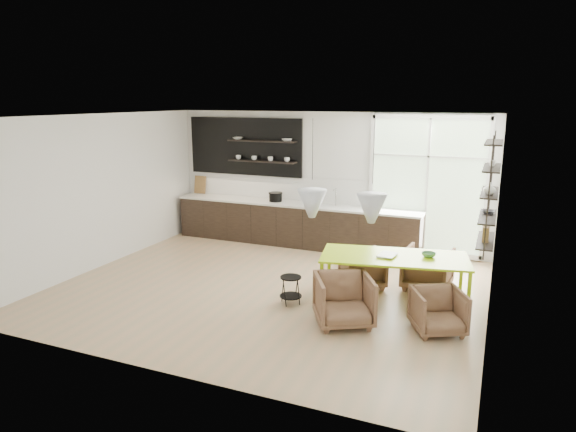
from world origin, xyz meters
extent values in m
cube|color=tan|center=(0.00, 0.00, -0.01)|extent=(7.00, 6.00, 0.01)
cube|color=silver|center=(0.00, 3.00, 1.45)|extent=(7.00, 0.02, 2.90)
cube|color=silver|center=(-3.50, 0.00, 1.45)|extent=(0.02, 6.00, 2.90)
cube|color=silver|center=(3.50, 0.00, 1.45)|extent=(0.02, 6.00, 2.90)
cube|color=white|center=(0.00, 0.00, 2.90)|extent=(7.00, 6.00, 0.01)
cube|color=#B2D1A5|center=(2.15, 2.97, 1.45)|extent=(2.20, 0.02, 2.70)
cube|color=silver|center=(2.15, 2.94, 1.45)|extent=(2.30, 0.08, 2.80)
cone|color=silver|center=(0.95, -0.50, 1.65)|extent=(0.44, 0.44, 0.42)
cone|color=silver|center=(1.85, -0.50, 1.65)|extent=(0.44, 0.44, 0.42)
cylinder|color=black|center=(0.95, -0.50, 2.46)|extent=(0.01, 0.01, 0.89)
cylinder|color=black|center=(1.85, -0.50, 2.46)|extent=(0.01, 0.01, 0.89)
cube|color=black|center=(-0.60, 2.67, 0.45)|extent=(5.50, 0.65, 0.90)
cube|color=silver|center=(-0.60, 2.67, 0.92)|extent=(5.54, 0.69, 0.04)
cube|color=silver|center=(-0.60, 2.98, 1.20)|extent=(5.50, 0.02, 0.55)
cube|color=black|center=(-1.95, 2.96, 2.10)|extent=(2.80, 0.06, 1.30)
cube|color=black|center=(-1.45, 2.82, 2.25)|extent=(1.60, 0.28, 0.03)
cube|color=black|center=(-1.45, 2.82, 1.80)|extent=(1.60, 0.28, 0.03)
cube|color=olive|center=(-3.15, 2.90, 1.15)|extent=(0.30, 0.10, 0.42)
cylinder|color=silver|center=(0.30, 2.77, 1.12)|extent=(0.02, 0.02, 0.40)
imported|color=white|center=(-2.05, 2.82, 2.29)|extent=(0.22, 0.22, 0.05)
imported|color=white|center=(-0.85, 2.82, 2.29)|extent=(0.22, 0.22, 0.05)
imported|color=white|center=(-2.05, 2.82, 1.86)|extent=(0.12, 0.12, 0.10)
imported|color=white|center=(-1.65, 2.82, 1.86)|extent=(0.12, 0.12, 0.10)
imported|color=white|center=(-1.25, 2.82, 1.86)|extent=(0.12, 0.12, 0.10)
imported|color=white|center=(-0.85, 2.82, 1.86)|extent=(0.12, 0.12, 0.10)
cylinder|color=black|center=(-1.07, 2.69, 1.03)|extent=(0.29, 0.29, 0.18)
cube|color=black|center=(3.36, 0.60, 1.70)|extent=(0.02, 0.02, 1.90)
cube|color=black|center=(3.36, 1.80, 1.70)|extent=(0.02, 0.02, 1.90)
cube|color=black|center=(3.36, 1.20, 0.90)|extent=(0.26, 1.20, 0.02)
cube|color=black|center=(3.36, 1.20, 1.30)|extent=(0.26, 1.20, 0.02)
cube|color=black|center=(3.36, 1.20, 1.70)|extent=(0.26, 1.20, 0.02)
cube|color=black|center=(3.36, 1.20, 2.10)|extent=(0.26, 1.20, 0.03)
cube|color=black|center=(3.36, 1.20, 2.50)|extent=(0.26, 1.20, 0.03)
imported|color=white|center=(3.36, 0.95, 1.81)|extent=(0.18, 0.18, 0.19)
imported|color=#333338|center=(3.36, 1.40, 1.34)|extent=(0.22, 0.22, 0.05)
imported|color=white|center=(3.36, 1.30, 2.16)|extent=(0.10, 0.10, 0.09)
cube|color=olive|center=(3.36, 1.10, 1.03)|extent=(0.10, 0.18, 0.24)
cube|color=#A6D50C|center=(2.10, 0.07, 0.79)|extent=(2.37, 1.40, 0.03)
cube|color=#A6D50C|center=(1.15, -0.57, 0.39)|extent=(0.06, 0.06, 0.78)
cube|color=#A6D50C|center=(0.97, 0.31, 0.39)|extent=(0.06, 0.06, 0.78)
cube|color=#A6D50C|center=(3.23, -0.17, 0.39)|extent=(0.06, 0.06, 0.78)
cube|color=#A6D50C|center=(3.05, 0.71, 0.39)|extent=(0.06, 0.06, 0.78)
imported|color=brown|center=(1.44, 0.72, 0.32)|extent=(0.96, 0.97, 0.65)
imported|color=brown|center=(2.49, 1.03, 0.36)|extent=(0.82, 0.85, 0.71)
imported|color=brown|center=(1.59, -0.88, 0.36)|extent=(1.07, 1.08, 0.73)
imported|color=brown|center=(2.86, -0.62, 0.31)|extent=(0.90, 0.90, 0.62)
cylinder|color=black|center=(0.60, -0.47, 0.44)|extent=(0.33, 0.33, 0.02)
cylinder|color=black|center=(0.60, -0.47, 0.12)|extent=(0.35, 0.35, 0.02)
cylinder|color=black|center=(0.75, -0.51, 0.22)|extent=(0.01, 0.01, 0.44)
cylinder|color=black|center=(0.64, -0.32, 0.22)|extent=(0.01, 0.01, 0.44)
cylinder|color=black|center=(0.45, -0.43, 0.22)|extent=(0.01, 0.01, 0.44)
cylinder|color=black|center=(0.56, -0.62, 0.22)|extent=(0.01, 0.01, 0.44)
imported|color=white|center=(1.87, 0.04, 0.83)|extent=(0.28, 0.36, 0.03)
imported|color=#48804E|center=(2.59, 0.23, 0.84)|extent=(0.24, 0.24, 0.07)
camera|label=1|loc=(3.50, -7.52, 3.18)|focal=32.00mm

